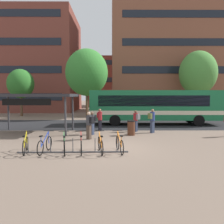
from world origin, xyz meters
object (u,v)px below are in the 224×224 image
parked_bicycle_blue_1 (45,145)px  street_tree_0 (87,73)px  parked_bicycle_yellow_0 (25,145)px  commuter_black_pack_5 (92,121)px  commuter_red_pack_4 (100,118)px  city_bus (155,106)px  commuter_olive_pack_1 (152,119)px  parked_bicycle_red_3 (81,145)px  commuter_black_pack_0 (89,123)px  street_tree_2 (21,84)px  parked_bicycle_orange_4 (100,145)px  commuter_grey_pack_3 (136,119)px  parked_bicycle_orange_5 (120,145)px  trash_bin (131,128)px  street_tree_1 (198,73)px  parked_bicycle_green_2 (64,145)px  transit_shelter (34,96)px

parked_bicycle_blue_1 → street_tree_0: (0.25, 16.42, 5.11)m
parked_bicycle_yellow_0 → commuter_black_pack_5: 5.61m
parked_bicycle_yellow_0 → commuter_red_pack_4: commuter_red_pack_4 is taller
city_bus → commuter_olive_pack_1: city_bus is taller
parked_bicycle_red_3 → street_tree_0: 17.30m
commuter_black_pack_0 → street_tree_2: (-10.44, 15.25, 3.24)m
city_bus → parked_bicycle_orange_4: bearing=-113.2°
commuter_black_pack_0 → commuter_grey_pack_3: 4.36m
city_bus → parked_bicycle_orange_4: 11.32m
parked_bicycle_red_3 → parked_bicycle_orange_5: bearing=-95.8°
commuter_olive_pack_1 → street_tree_0: size_ratio=0.21×
commuter_grey_pack_3 → commuter_black_pack_0: bearing=91.0°
street_tree_0 → parked_bicycle_yellow_0: bearing=-94.0°
commuter_black_pack_5 → trash_bin: size_ratio=1.56×
parked_bicycle_orange_5 → street_tree_1: 23.36m
parked_bicycle_green_2 → commuter_grey_pack_3: commuter_grey_pack_3 is taller
parked_bicycle_orange_4 → street_tree_0: size_ratio=0.20×
parked_bicycle_yellow_0 → trash_bin: trash_bin is taller
parked_bicycle_orange_4 → parked_bicycle_orange_5: same height
parked_bicycle_blue_1 → commuter_red_pack_4: commuter_red_pack_4 is taller
commuter_black_pack_0 → parked_bicycle_blue_1: bearing=97.1°
parked_bicycle_green_2 → commuter_black_pack_0: 3.48m
parked_bicycle_orange_4 → parked_bicycle_blue_1: bearing=78.7°
parked_bicycle_orange_4 → commuter_black_pack_5: 4.95m
transit_shelter → street_tree_0: bearing=77.4°
city_bus → commuter_red_pack_4: 6.22m
street_tree_0 → commuter_red_pack_4: bearing=-78.2°
parked_bicycle_red_3 → street_tree_2: street_tree_2 is taller
commuter_red_pack_4 → street_tree_2: (-10.92, 11.82, 3.26)m
commuter_grey_pack_3 → street_tree_2: street_tree_2 is taller
transit_shelter → street_tree_2: street_tree_2 is taller
parked_bicycle_orange_5 → street_tree_2: bearing=24.0°
city_bus → parked_bicycle_green_2: 12.19m
parked_bicycle_yellow_0 → commuter_red_pack_4: size_ratio=0.99×
commuter_grey_pack_3 → city_bus: bearing=-70.1°
transit_shelter → commuter_red_pack_4: transit_shelter is taller
trash_bin → street_tree_2: street_tree_2 is taller
parked_bicycle_orange_4 → transit_shelter: (-5.14, 5.76, 2.28)m
commuter_grey_pack_3 → parked_bicycle_red_3: bearing=110.7°
parked_bicycle_orange_5 → street_tree_2: (-12.21, 18.39, 3.86)m
parked_bicycle_yellow_0 → commuter_olive_pack_1: commuter_olive_pack_1 is taller
commuter_black_pack_0 → street_tree_2: 18.76m
parked_bicycle_red_3 → street_tree_0: bearing=-3.1°
parked_bicycle_blue_1 → commuter_red_pack_4: bearing=-13.0°
street_tree_2 → parked_bicycle_green_2: bearing=-62.7°
city_bus → parked_bicycle_orange_5: size_ratio=7.08×
commuter_black_pack_0 → trash_bin: 3.12m
trash_bin → commuter_grey_pack_3: bearing=71.8°
parked_bicycle_blue_1 → commuter_black_pack_0: (1.82, 3.19, 0.61)m
parked_bicycle_green_2 → commuter_black_pack_5: size_ratio=1.05×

